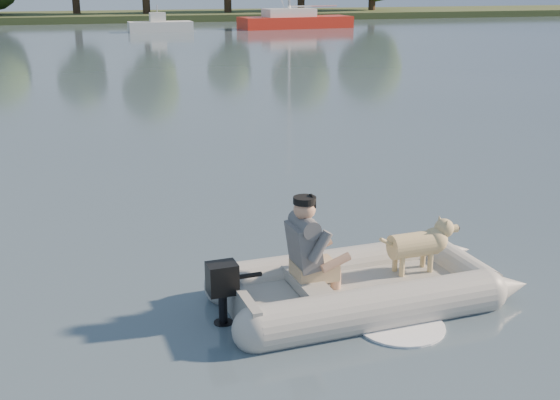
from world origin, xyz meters
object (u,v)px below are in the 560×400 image
object	(u,v)px
dinghy	(365,251)
dog	(413,249)
motorboat	(160,19)
sailboat	(294,21)
man	(306,242)

from	to	relation	value
dinghy	dog	bearing A→B (deg)	4.57
motorboat	sailboat	bearing A→B (deg)	4.27
dog	motorboat	world-z (taller)	motorboat
dog	sailboat	distance (m)	47.50
dog	sailboat	bearing A→B (deg)	70.82
motorboat	sailboat	world-z (taller)	sailboat
dinghy	man	size ratio (longest dim) A/B	4.16
sailboat	motorboat	bearing A→B (deg)	179.47
motorboat	dog	bearing A→B (deg)	-93.99
dog	sailboat	size ratio (longest dim) A/B	0.08
man	motorboat	distance (m)	45.05
man	sailboat	distance (m)	47.99
dinghy	motorboat	size ratio (longest dim) A/B	1.01
man	dog	world-z (taller)	man
man	sailboat	world-z (taller)	sailboat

